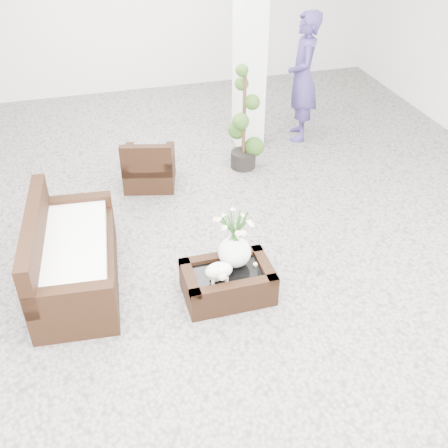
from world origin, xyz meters
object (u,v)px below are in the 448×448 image
object	(u,v)px
coffee_table	(228,283)
loveseat	(73,250)
armchair	(149,161)
topiary	(244,119)

from	to	relation	value
coffee_table	loveseat	size ratio (longest dim) A/B	0.53
coffee_table	armchair	world-z (taller)	armchair
coffee_table	armchair	distance (m)	2.50
coffee_table	loveseat	world-z (taller)	loveseat
coffee_table	armchair	xyz separation A→B (m)	(-0.40, 2.46, 0.20)
coffee_table	topiary	distance (m)	2.81
armchair	loveseat	xyz separation A→B (m)	(-1.08, -1.85, 0.10)
loveseat	topiary	size ratio (longest dim) A/B	1.13
loveseat	topiary	world-z (taller)	topiary
loveseat	topiary	xyz separation A→B (m)	(2.45, 1.96, 0.30)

